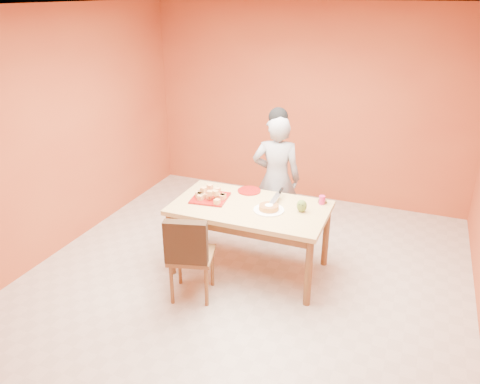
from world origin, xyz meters
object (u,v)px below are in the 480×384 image
at_px(egg_ornament, 302,206).
at_px(pastry_platter, 210,198).
at_px(dining_chair, 190,254).
at_px(checker_tin, 322,202).
at_px(magenta_glass, 322,200).
at_px(dining_table, 250,214).
at_px(red_dinner_plate, 249,191).
at_px(sponge_cake, 269,207).
at_px(person, 276,179).

bearing_deg(egg_ornament, pastry_platter, 162.96).
height_order(dining_chair, pastry_platter, dining_chair).
bearing_deg(checker_tin, magenta_glass, -90.00).
bearing_deg(dining_table, dining_chair, -118.43).
distance_m(red_dinner_plate, magenta_glass, 0.82).
xyz_separation_m(sponge_cake, egg_ornament, (0.31, 0.10, 0.03)).
height_order(egg_ornament, checker_tin, egg_ornament).
relative_size(red_dinner_plate, egg_ornament, 1.96).
height_order(person, pastry_platter, person).
distance_m(dining_chair, checker_tin, 1.49).
bearing_deg(dining_table, red_dinner_plate, 111.95).
height_order(dining_chair, red_dinner_plate, dining_chair).
distance_m(magenta_glass, checker_tin, 0.04).
distance_m(red_dinner_plate, egg_ornament, 0.73).
xyz_separation_m(red_dinner_plate, magenta_glass, (0.82, -0.03, 0.04)).
bearing_deg(sponge_cake, pastry_platter, 176.57).
distance_m(egg_ornament, checker_tin, 0.33).
height_order(dining_chair, person, person).
distance_m(dining_table, person, 0.79).
relative_size(person, checker_tin, 16.51).
bearing_deg(dining_table, egg_ornament, 6.55).
height_order(red_dinner_plate, egg_ornament, egg_ornament).
bearing_deg(egg_ornament, sponge_cake, 176.70).
relative_size(dining_chair, person, 0.59).
bearing_deg(person, checker_tin, 133.01).
bearing_deg(dining_chair, egg_ornament, 23.78).
bearing_deg(pastry_platter, person, 57.42).
bearing_deg(egg_ornament, magenta_glass, 39.96).
xyz_separation_m(pastry_platter, red_dinner_plate, (0.32, 0.34, -0.00)).
bearing_deg(magenta_glass, sponge_cake, -142.46).
xyz_separation_m(dining_table, egg_ornament, (0.53, 0.06, 0.16)).
relative_size(dining_chair, checker_tin, 9.77).
xyz_separation_m(person, pastry_platter, (-0.49, -0.77, -0.00)).
xyz_separation_m(dining_table, magenta_glass, (0.68, 0.32, 0.14)).
height_order(dining_table, person, person).
xyz_separation_m(person, magenta_glass, (0.64, -0.46, 0.03)).
relative_size(pastry_platter, sponge_cake, 1.81).
distance_m(dining_chair, person, 1.53).
bearing_deg(red_dinner_plate, magenta_glass, -2.00).
height_order(dining_table, dining_chair, dining_chair).
xyz_separation_m(red_dinner_plate, checker_tin, (0.82, 0.00, 0.01)).
distance_m(red_dinner_plate, sponge_cake, 0.53).
relative_size(dining_table, sponge_cake, 7.95).
bearing_deg(magenta_glass, dining_chair, -136.49).
xyz_separation_m(dining_chair, person, (0.40, 1.45, 0.30)).
height_order(magenta_glass, checker_tin, magenta_glass).
height_order(pastry_platter, checker_tin, checker_tin).
bearing_deg(person, sponge_cake, 89.22).
bearing_deg(person, red_dinner_plate, 54.30).
xyz_separation_m(pastry_platter, egg_ornament, (0.99, 0.06, 0.05)).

